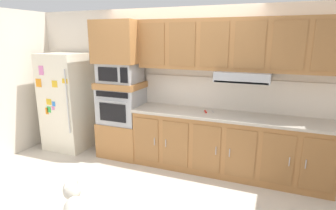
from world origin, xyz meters
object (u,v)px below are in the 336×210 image
object	(u,v)px
microwave	(120,73)
refrigerator	(68,102)
dog	(75,210)
built_in_oven	(122,105)
screwdriver	(206,112)

from	to	relation	value
microwave	refrigerator	bearing A→B (deg)	-176.51
dog	microwave	bearing A→B (deg)	-26.82
built_in_oven	microwave	size ratio (longest dim) A/B	1.09
built_in_oven	dog	bearing A→B (deg)	-70.42
screwdriver	built_in_oven	bearing A→B (deg)	179.78
built_in_oven	dog	distance (m)	2.33
screwdriver	dog	size ratio (longest dim) A/B	0.26
built_in_oven	microwave	xyz separation A→B (m)	(0.00, -0.00, 0.56)
microwave	screwdriver	world-z (taller)	microwave
built_in_oven	dog	xyz separation A→B (m)	(0.77, -2.15, -0.47)
refrigerator	screwdriver	bearing A→B (deg)	1.37
built_in_oven	refrigerator	bearing A→B (deg)	-176.51
built_in_oven	microwave	distance (m)	0.56
refrigerator	microwave	bearing A→B (deg)	3.49
microwave	built_in_oven	bearing A→B (deg)	179.23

